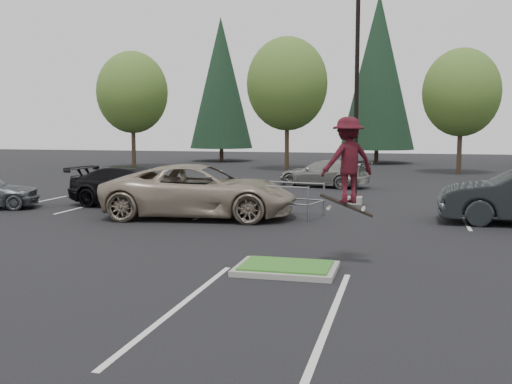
% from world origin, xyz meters
% --- Properties ---
extents(ground, '(120.00, 120.00, 0.00)m').
position_xyz_m(ground, '(0.00, 0.00, 0.00)').
color(ground, black).
rests_on(ground, ground).
extents(grass_median, '(2.20, 1.60, 0.16)m').
position_xyz_m(grass_median, '(0.00, 0.00, 0.08)').
color(grass_median, gray).
rests_on(grass_median, ground).
extents(stall_lines, '(22.62, 17.60, 0.01)m').
position_xyz_m(stall_lines, '(-1.35, 6.02, 0.00)').
color(stall_lines, silver).
rests_on(stall_lines, ground).
extents(light_pole, '(0.70, 0.60, 10.12)m').
position_xyz_m(light_pole, '(0.50, 12.00, 4.56)').
color(light_pole, gray).
rests_on(light_pole, ground).
extents(decid_a, '(5.44, 5.44, 8.91)m').
position_xyz_m(decid_a, '(-18.01, 30.03, 5.58)').
color(decid_a, '#38281C').
rests_on(decid_a, ground).
extents(decid_b, '(5.89, 5.89, 9.64)m').
position_xyz_m(decid_b, '(-6.01, 30.53, 6.04)').
color(decid_b, '#38281C').
rests_on(decid_b, ground).
extents(decid_c, '(5.12, 5.12, 8.38)m').
position_xyz_m(decid_c, '(5.99, 29.83, 5.25)').
color(decid_c, '#38281C').
rests_on(decid_c, ground).
extents(conif_a, '(5.72, 5.72, 13.00)m').
position_xyz_m(conif_a, '(-14.00, 40.00, 7.10)').
color(conif_a, '#38281C').
rests_on(conif_a, ground).
extents(conif_b, '(6.38, 6.38, 14.50)m').
position_xyz_m(conif_b, '(0.00, 40.50, 7.85)').
color(conif_b, '#38281C').
rests_on(conif_b, ground).
extents(cart_corral, '(4.51, 2.43, 1.21)m').
position_xyz_m(cart_corral, '(-2.97, 8.11, 0.76)').
color(cart_corral, gray).
rests_on(cart_corral, ground).
extents(skateboarder, '(1.46, 1.32, 2.28)m').
position_xyz_m(skateboarder, '(1.20, 1.00, 2.42)').
color(skateboarder, black).
rests_on(skateboarder, ground).
extents(car_l_tan, '(7.04, 3.87, 1.87)m').
position_xyz_m(car_l_tan, '(-4.50, 7.00, 0.93)').
color(car_l_tan, gray).
rests_on(car_l_tan, ground).
extents(car_l_black, '(5.76, 2.98, 1.60)m').
position_xyz_m(car_l_black, '(-8.00, 9.06, 0.80)').
color(car_l_black, black).
rests_on(car_l_black, ground).
extents(car_far_silver, '(5.27, 3.38, 1.42)m').
position_xyz_m(car_far_silver, '(-1.64, 18.77, 0.71)').
color(car_far_silver, gray).
rests_on(car_far_silver, ground).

